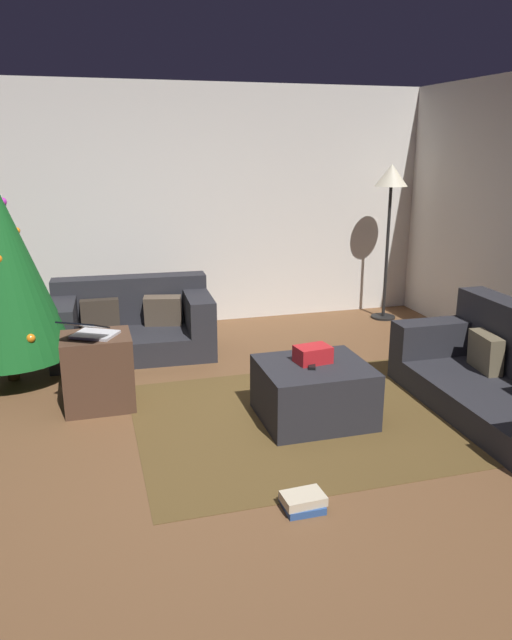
% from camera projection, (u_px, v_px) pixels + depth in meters
% --- Properties ---
extents(ground_plane, '(6.40, 6.40, 0.00)m').
position_uv_depth(ground_plane, '(219.00, 453.00, 3.98)').
color(ground_plane, brown).
extents(rear_partition, '(6.40, 0.12, 2.60)m').
position_uv_depth(rear_partition, '(155.00, 208.00, 6.52)').
color(rear_partition, silver).
rests_on(rear_partition, ground_plane).
extents(couch_left, '(1.54, 0.93, 0.71)m').
position_uv_depth(couch_left, '(133.00, 324.00, 5.87)').
color(couch_left, '#26262B').
rests_on(couch_left, ground_plane).
extents(ottoman, '(0.78, 0.70, 0.43)m').
position_uv_depth(ottoman, '(314.00, 392.00, 4.43)').
color(ottoman, '#26262B').
rests_on(ottoman, ground_plane).
extents(gift_box, '(0.27, 0.21, 0.12)m').
position_uv_depth(gift_box, '(313.00, 354.00, 4.40)').
color(gift_box, red).
rests_on(gift_box, ottoman).
extents(tv_remote, '(0.10, 0.17, 0.02)m').
position_uv_depth(tv_remote, '(312.00, 365.00, 4.33)').
color(tv_remote, black).
rests_on(tv_remote, ottoman).
extents(christmas_tree, '(1.07, 1.07, 1.84)m').
position_uv_depth(christmas_tree, '(1.00, 267.00, 4.97)').
color(christmas_tree, brown).
rests_on(christmas_tree, ground_plane).
extents(side_table, '(0.52, 0.44, 0.58)m').
position_uv_depth(side_table, '(98.00, 371.00, 4.63)').
color(side_table, '#4C3323').
rests_on(side_table, ground_plane).
extents(laptop, '(0.46, 0.50, 0.18)m').
position_uv_depth(laptop, '(91.00, 331.00, 4.47)').
color(laptop, silver).
rests_on(laptop, side_table).
extents(book_stack, '(0.24, 0.21, 0.09)m').
position_uv_depth(book_stack, '(303.00, 501.00, 3.37)').
color(book_stack, '#2D5193').
rests_on(book_stack, ground_plane).
extents(corner_lamp, '(0.36, 0.36, 1.76)m').
position_uv_depth(corner_lamp, '(391.00, 188.00, 6.67)').
color(corner_lamp, black).
rests_on(corner_lamp, ground_plane).
extents(area_rug, '(2.60, 2.00, 0.01)m').
position_uv_depth(area_rug, '(313.00, 418.00, 4.49)').
color(area_rug, brown).
rests_on(area_rug, ground_plane).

